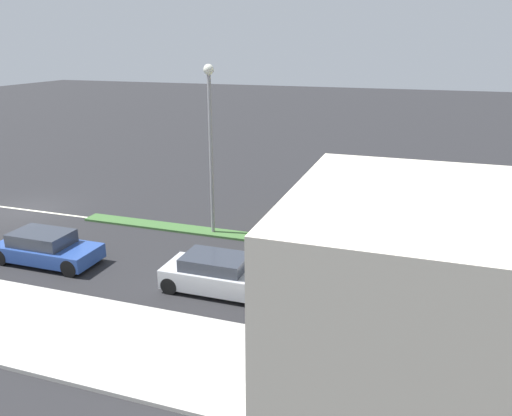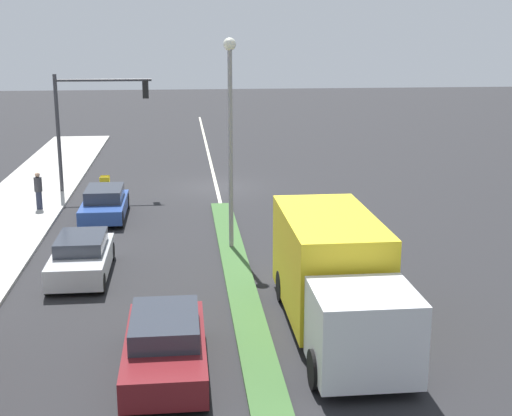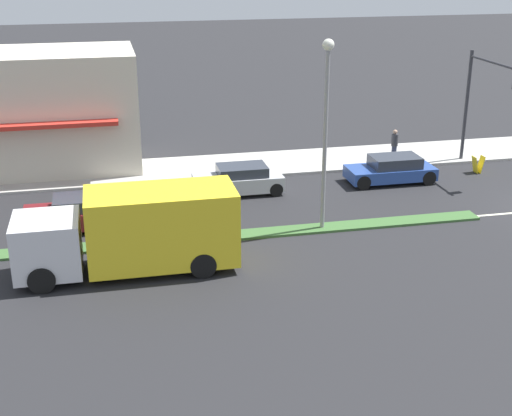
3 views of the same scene
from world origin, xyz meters
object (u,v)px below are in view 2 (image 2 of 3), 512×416
(warning_aframe_sign, at_px, (105,185))
(coupe_blue, at_px, (105,204))
(sedan_maroon, at_px, (165,345))
(sedan_silver, at_px, (82,257))
(traffic_signal_main, at_px, (88,113))
(pedestrian, at_px, (38,190))
(delivery_truck, at_px, (335,276))
(street_lamp, at_px, (230,117))

(warning_aframe_sign, relative_size, coupe_blue, 0.20)
(sedan_maroon, bearing_deg, coupe_blue, -78.95)
(coupe_blue, relative_size, sedan_silver, 1.03)
(traffic_signal_main, relative_size, sedan_maroon, 1.28)
(warning_aframe_sign, bearing_deg, pedestrian, 53.85)
(delivery_truck, bearing_deg, traffic_signal_main, -64.39)
(traffic_signal_main, xyz_separation_m, pedestrian, (1.82, 3.62, -2.92))
(pedestrian, relative_size, coupe_blue, 0.39)
(traffic_signal_main, xyz_separation_m, sedan_silver, (-1.12, 12.36, -3.27))
(pedestrian, height_order, warning_aframe_sign, pedestrian)
(pedestrian, height_order, coupe_blue, pedestrian)
(delivery_truck, bearing_deg, warning_aframe_sign, -65.92)
(delivery_truck, height_order, sedan_silver, delivery_truck)
(delivery_truck, relative_size, coupe_blue, 1.81)
(traffic_signal_main, relative_size, sedan_silver, 1.40)
(sedan_silver, bearing_deg, street_lamp, -154.29)
(sedan_maroon, bearing_deg, delivery_truck, -156.16)
(coupe_blue, distance_m, sedan_silver, 7.39)
(sedan_maroon, bearing_deg, warning_aframe_sign, -80.30)
(warning_aframe_sign, distance_m, sedan_silver, 12.16)
(pedestrian, bearing_deg, warning_aframe_sign, -126.15)
(coupe_blue, bearing_deg, sedan_maroon, 101.05)
(street_lamp, relative_size, pedestrian, 4.52)
(sedan_maroon, bearing_deg, pedestrian, -69.88)
(street_lamp, xyz_separation_m, coupe_blue, (5.00, -4.98, -4.16))
(coupe_blue, bearing_deg, warning_aframe_sign, -84.44)
(traffic_signal_main, relative_size, coupe_blue, 1.35)
(pedestrian, bearing_deg, sedan_silver, 108.63)
(street_lamp, xyz_separation_m, warning_aframe_sign, (5.46, -9.74, -4.35))
(sedan_silver, bearing_deg, pedestrian, -71.37)
(sedan_maroon, distance_m, coupe_blue, 14.60)
(warning_aframe_sign, relative_size, delivery_truck, 0.11)
(delivery_truck, height_order, coupe_blue, delivery_truck)
(traffic_signal_main, xyz_separation_m, warning_aframe_sign, (-0.66, 0.22, -3.47))
(coupe_blue, height_order, sedan_silver, sedan_silver)
(sedan_maroon, bearing_deg, sedan_silver, -68.04)
(sedan_maroon, height_order, sedan_silver, sedan_maroon)
(street_lamp, relative_size, sedan_silver, 1.84)
(street_lamp, xyz_separation_m, sedan_maroon, (2.20, 9.35, -4.14))
(delivery_truck, distance_m, sedan_silver, 8.81)
(street_lamp, bearing_deg, delivery_truck, 106.54)
(sedan_maroon, height_order, coupe_blue, sedan_maroon)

